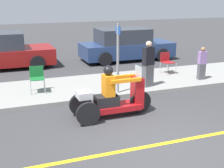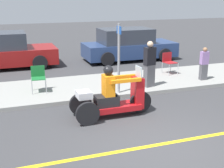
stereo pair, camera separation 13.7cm
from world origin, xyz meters
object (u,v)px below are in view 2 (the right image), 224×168
(spectator_by_tree, at_px, (150,65))
(folding_chair_set_back, at_px, (169,61))
(motorcycle_trike, at_px, (112,99))
(spectator_mid_group, at_px, (204,64))
(parked_car_lot_left, at_px, (128,45))
(folding_chair_curbside, at_px, (38,76))
(street_sign, at_px, (119,56))

(spectator_by_tree, distance_m, folding_chair_set_back, 2.11)
(spectator_by_tree, relative_size, folding_chair_set_back, 1.90)
(motorcycle_trike, relative_size, spectator_mid_group, 1.84)
(parked_car_lot_left, bearing_deg, folding_chair_set_back, -84.69)
(folding_chair_curbside, distance_m, parked_car_lot_left, 6.36)
(spectator_mid_group, xyz_separation_m, folding_chair_curbside, (-5.88, 0.62, -0.08))
(folding_chair_curbside, height_order, parked_car_lot_left, parked_car_lot_left)
(motorcycle_trike, bearing_deg, spectator_mid_group, 24.72)
(spectator_by_tree, bearing_deg, parked_car_lot_left, 75.82)
(motorcycle_trike, height_order, spectator_mid_group, motorcycle_trike)
(spectator_mid_group, distance_m, folding_chair_curbside, 5.91)
(folding_chair_curbside, relative_size, parked_car_lot_left, 0.18)
(spectator_mid_group, xyz_separation_m, folding_chair_set_back, (-0.72, 1.30, -0.08))
(motorcycle_trike, xyz_separation_m, street_sign, (0.77, 1.54, 0.82))
(motorcycle_trike, bearing_deg, spectator_by_tree, 42.78)
(street_sign, bearing_deg, folding_chair_set_back, 31.70)
(motorcycle_trike, bearing_deg, folding_chair_set_back, 42.62)
(spectator_mid_group, distance_m, street_sign, 3.57)
(parked_car_lot_left, height_order, street_sign, street_sign)
(spectator_by_tree, xyz_separation_m, folding_chair_curbside, (-3.62, 0.74, -0.25))
(folding_chair_set_back, relative_size, folding_chair_curbside, 1.00)
(motorcycle_trike, relative_size, parked_car_lot_left, 0.49)
(folding_chair_set_back, distance_m, folding_chair_curbside, 5.21)
(folding_chair_curbside, bearing_deg, folding_chair_set_back, 7.46)
(folding_chair_curbside, bearing_deg, parked_car_lot_left, 40.42)
(folding_chair_set_back, bearing_deg, folding_chair_curbside, -172.54)
(spectator_mid_group, bearing_deg, parked_car_lot_left, 102.32)
(parked_car_lot_left, bearing_deg, street_sign, -115.40)
(spectator_by_tree, xyz_separation_m, folding_chair_set_back, (1.55, 1.42, -0.25))
(parked_car_lot_left, relative_size, street_sign, 2.05)
(folding_chair_set_back, relative_size, parked_car_lot_left, 0.18)
(motorcycle_trike, height_order, folding_chair_curbside, motorcycle_trike)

